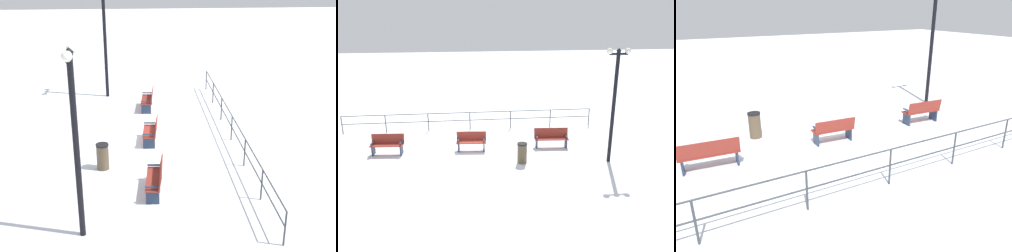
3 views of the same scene
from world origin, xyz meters
TOP-DOWN VIEW (x-y plane):
  - ground_plane at (0.00, 0.00)m, footprint 80.00×80.00m
  - bench_nearest at (-0.13, -3.84)m, footprint 0.64×1.51m
  - bench_second at (-0.14, 0.01)m, footprint 0.64×1.42m
  - bench_third at (-0.15, 3.85)m, footprint 0.61×1.66m
  - lamppost_near at (1.85, -5.94)m, footprint 0.26×1.07m
  - lamppost_middle at (1.85, 5.96)m, footprint 0.25×1.02m
  - waterfront_railing at (-3.21, 0.00)m, footprint 0.05×13.59m
  - trash_bin at (1.56, 2.16)m, footprint 0.43×0.43m

SIDE VIEW (x-z plane):
  - ground_plane at x=0.00m, z-range 0.00..0.00m
  - bench_second at x=-0.14m, z-range 0.01..0.87m
  - trash_bin at x=1.56m, z-range 0.00..0.90m
  - bench_nearest at x=-0.13m, z-range 0.02..0.93m
  - bench_third at x=-0.15m, z-range 0.02..0.93m
  - waterfront_railing at x=-3.21m, z-range 0.18..1.18m
  - lamppost_middle at x=1.85m, z-range 0.60..5.51m
  - lamppost_near at x=1.85m, z-range 0.64..5.96m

